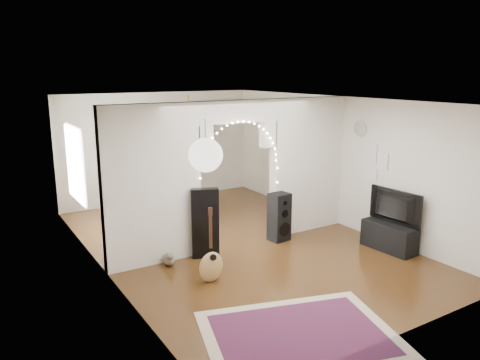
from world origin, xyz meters
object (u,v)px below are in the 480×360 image
media_console (389,237)px  dining_chair_right (178,216)px  dining_table (160,195)px  dining_chair_left (183,210)px  acoustic_guitar (211,255)px  bookcase (156,183)px  floor_speaker (279,217)px

media_console → dining_chair_right: bearing=127.5°
dining_table → dining_chair_left: 0.67m
acoustic_guitar → dining_table: bearing=104.6°
bookcase → floor_speaker: bearing=-76.6°
media_console → dining_table: bearing=127.5°
media_console → dining_chair_left: size_ratio=1.82×
floor_speaker → acoustic_guitar: bearing=-160.8°
dining_table → dining_chair_left: size_ratio=2.34×
floor_speaker → dining_chair_right: floor_speaker is taller
media_console → bookcase: bearing=124.3°
floor_speaker → dining_chair_left: (-1.09, 2.04, -0.21)m
dining_chair_left → acoustic_guitar: bearing=-106.0°
dining_chair_right → dining_table: bearing=151.5°
media_console → acoustic_guitar: bearing=167.7°
dining_chair_left → dining_chair_right: bearing=-128.4°
acoustic_guitar → floor_speaker: acoustic_guitar is taller
bookcase → dining_chair_right: 0.90m
bookcase → dining_table: bookcase is taller
media_console → bookcase: size_ratio=0.59×
bookcase → dining_table: bearing=-118.3°
bookcase → dining_table: size_ratio=1.32×
dining_table → dining_chair_right: (0.25, -0.29, -0.42)m
acoustic_guitar → bookcase: bookcase is taller
bookcase → dining_table: 0.40m
acoustic_guitar → floor_speaker: (2.00, 0.94, 0.02)m
media_console → dining_table: (-3.01, 3.48, 0.43)m
floor_speaker → dining_table: floor_speaker is taller
floor_speaker → bookcase: (-1.55, 2.37, 0.38)m
floor_speaker → dining_chair_right: (-1.36, 1.72, -0.21)m
bookcase → dining_chair_left: 0.82m
floor_speaker → media_console: floor_speaker is taller
bookcase → dining_chair_right: bookcase is taller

